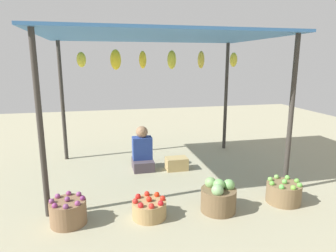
{
  "coord_description": "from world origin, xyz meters",
  "views": [
    {
      "loc": [
        -0.97,
        -4.77,
        1.9
      ],
      "look_at": [
        0.0,
        -0.57,
        0.95
      ],
      "focal_mm": 31.66,
      "sensor_mm": 36.0,
      "label": 1
    }
  ],
  "objects": [
    {
      "name": "ground_plane",
      "position": [
        0.0,
        0.0,
        0.0
      ],
      "size": [
        14.0,
        14.0,
        0.0
      ],
      "primitive_type": "plane",
      "color": "#9D987A"
    },
    {
      "name": "basket_cabbages",
      "position": [
        0.45,
        -1.49,
        0.18
      ],
      "size": [
        0.45,
        0.45,
        0.43
      ],
      "color": "brown",
      "rests_on": "ground"
    },
    {
      "name": "vendor_person",
      "position": [
        -0.28,
        0.25,
        0.3
      ],
      "size": [
        0.36,
        0.44,
        0.78
      ],
      "color": "#463C45",
      "rests_on": "ground"
    },
    {
      "name": "basket_red_tomatoes",
      "position": [
        -0.44,
        -1.45,
        0.11
      ],
      "size": [
        0.43,
        0.43,
        0.27
      ],
      "color": "#A38352",
      "rests_on": "ground"
    },
    {
      "name": "wooden_crate_near_vendor",
      "position": [
        0.31,
        0.07,
        0.11
      ],
      "size": [
        0.38,
        0.26,
        0.22
      ],
      "primitive_type": "cube",
      "color": "tan",
      "rests_on": "ground"
    },
    {
      "name": "basket_green_apples",
      "position": [
        1.42,
        -1.47,
        0.14
      ],
      "size": [
        0.46,
        0.46,
        0.33
      ],
      "color": "brown",
      "rests_on": "ground"
    },
    {
      "name": "basket_purple_onions",
      "position": [
        -1.4,
        -1.38,
        0.15
      ],
      "size": [
        0.42,
        0.42,
        0.34
      ],
      "color": "brown",
      "rests_on": "ground"
    },
    {
      "name": "market_stall_structure",
      "position": [
        -0.01,
        0.0,
        2.15
      ],
      "size": [
        3.64,
        2.56,
        2.31
      ],
      "color": "#38332D",
      "rests_on": "ground"
    }
  ]
}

